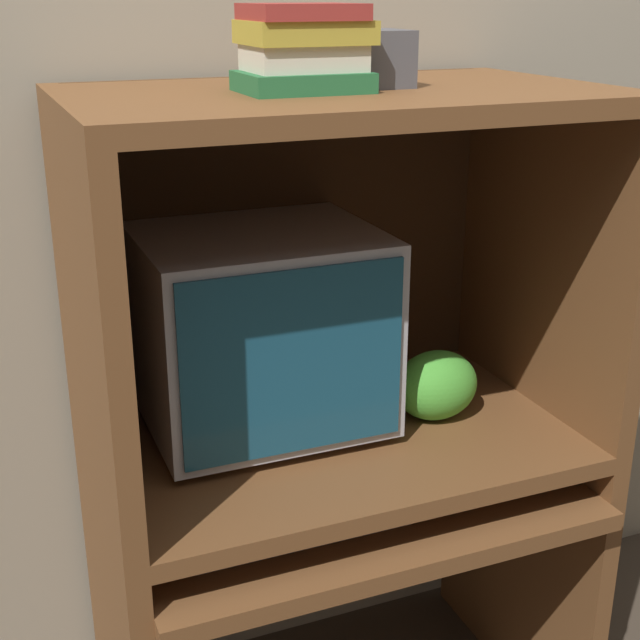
# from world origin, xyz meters

# --- Properties ---
(wall_back) EXTENTS (6.00, 0.06, 2.60)m
(wall_back) POSITION_xyz_m (0.00, 0.67, 1.30)
(wall_back) COLOR gray
(wall_back) RESTS_ON ground_plane
(desk_base) EXTENTS (0.98, 0.65, 0.64)m
(desk_base) POSITION_xyz_m (0.00, 0.26, 0.41)
(desk_base) COLOR brown
(desk_base) RESTS_ON ground_plane
(desk_monitor_shelf) EXTENTS (0.98, 0.61, 0.10)m
(desk_monitor_shelf) POSITION_xyz_m (0.00, 0.30, 0.72)
(desk_monitor_shelf) COLOR brown
(desk_monitor_shelf) RESTS_ON desk_base
(hutch_upper) EXTENTS (0.98, 0.61, 0.68)m
(hutch_upper) POSITION_xyz_m (0.00, 0.34, 1.19)
(hutch_upper) COLOR brown
(hutch_upper) RESTS_ON desk_monitor_shelf
(crt_monitor) EXTENTS (0.46, 0.39, 0.41)m
(crt_monitor) POSITION_xyz_m (-0.13, 0.39, 0.96)
(crt_monitor) COLOR #B2B2B7
(crt_monitor) RESTS_ON desk_monitor_shelf
(keyboard) EXTENTS (0.42, 0.16, 0.03)m
(keyboard) POSITION_xyz_m (-0.15, 0.17, 0.66)
(keyboard) COLOR #2D2D30
(keyboard) RESTS_ON desk_base
(mouse) EXTENTS (0.07, 0.05, 0.03)m
(mouse) POSITION_xyz_m (0.11, 0.17, 0.66)
(mouse) COLOR black
(mouse) RESTS_ON desk_base
(snack_bag) EXTENTS (0.18, 0.13, 0.15)m
(snack_bag) POSITION_xyz_m (0.21, 0.29, 0.82)
(snack_bag) COLOR green
(snack_bag) RESTS_ON desk_monitor_shelf
(book_stack) EXTENTS (0.22, 0.17, 0.14)m
(book_stack) POSITION_xyz_m (-0.08, 0.28, 1.49)
(book_stack) COLOR #236638
(book_stack) RESTS_ON hutch_upper
(storage_box) EXTENTS (0.14, 0.12, 0.10)m
(storage_box) POSITION_xyz_m (0.05, 0.31, 1.47)
(storage_box) COLOR #4C4C51
(storage_box) RESTS_ON hutch_upper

